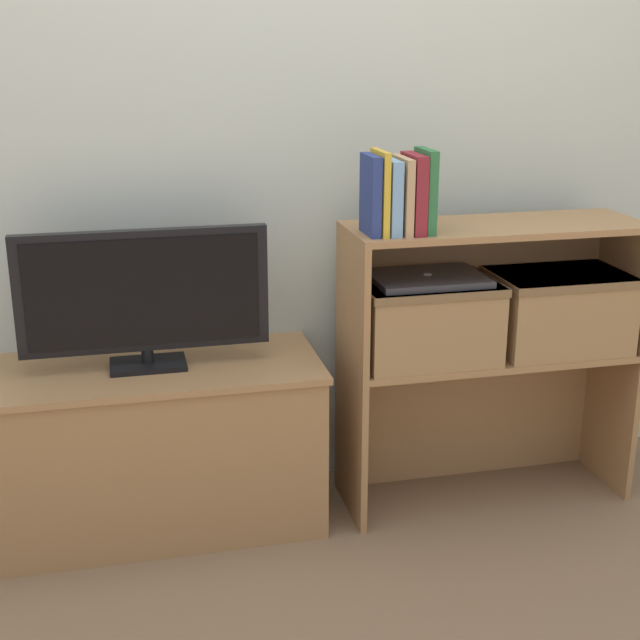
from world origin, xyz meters
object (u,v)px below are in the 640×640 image
at_px(book_skyblue, 390,197).
at_px(storage_basket_left, 426,317).
at_px(storage_basket_right, 558,307).
at_px(book_tan, 402,195).
at_px(laptop, 428,278).
at_px(tv, 144,295).
at_px(book_forest, 425,191).
at_px(book_maroon, 414,194).
at_px(book_navy, 371,195).
at_px(book_mustard, 380,193).
at_px(tv_stand, 153,447).

distance_m(book_skyblue, storage_basket_left, 0.41).
bearing_deg(storage_basket_right, book_tan, -175.59).
xyz_separation_m(storage_basket_right, laptop, (-0.44, -0.00, 0.12)).
xyz_separation_m(storage_basket_left, storage_basket_right, (0.44, 0.00, 0.00)).
bearing_deg(book_tan, tv, 171.99).
distance_m(book_skyblue, laptop, 0.29).
height_order(book_tan, book_forest, book_forest).
relative_size(book_tan, book_maroon, 0.97).
xyz_separation_m(book_forest, storage_basket_right, (0.47, 0.04, -0.39)).
bearing_deg(book_skyblue, book_navy, 180.00).
height_order(tv, storage_basket_left, tv).
relative_size(book_tan, book_forest, 0.91).
height_order(book_mustard, storage_basket_left, book_mustard).
relative_size(storage_basket_left, storage_basket_right, 1.00).
bearing_deg(storage_basket_right, tv_stand, 177.15).
bearing_deg(book_navy, storage_basket_right, 3.76).
bearing_deg(book_forest, book_navy, 180.00).
bearing_deg(storage_basket_right, book_mustard, -176.07).
bearing_deg(book_tan, laptop, 22.25).
bearing_deg(book_navy, book_skyblue, 0.00).
bearing_deg(book_tan, storage_basket_left, 22.25).
bearing_deg(book_skyblue, book_tan, -0.00).
xyz_separation_m(book_navy, storage_basket_right, (0.63, 0.04, -0.39)).
relative_size(tv, book_maroon, 3.19).
distance_m(tv_stand, book_maroon, 1.08).
relative_size(tv, book_mustard, 3.02).
relative_size(book_mustard, storage_basket_left, 0.57).
distance_m(tv_stand, book_skyblue, 1.03).
xyz_separation_m(book_navy, book_tan, (0.09, -0.00, -0.00)).
distance_m(book_tan, book_forest, 0.07).
bearing_deg(storage_basket_left, storage_basket_right, 0.00).
xyz_separation_m(book_forest, laptop, (0.03, 0.04, -0.27)).
bearing_deg(book_forest, tv_stand, 172.56).
bearing_deg(book_maroon, book_mustard, 180.00).
xyz_separation_m(book_mustard, laptop, (0.17, 0.04, -0.27)).
relative_size(book_mustard, book_tan, 1.09).
bearing_deg(book_tan, book_skyblue, 180.00).
bearing_deg(tv_stand, book_mustard, -8.93).
relative_size(book_mustard, book_skyblue, 1.12).
xyz_separation_m(book_maroon, book_forest, (0.03, 0.00, 0.01)).
height_order(book_forest, storage_basket_left, book_forest).
bearing_deg(book_maroon, laptop, 31.68).
xyz_separation_m(book_navy, book_forest, (0.16, 0.00, 0.01)).
height_order(book_skyblue, book_maroon, book_maroon).
xyz_separation_m(tv_stand, tv, (0.00, -0.00, 0.48)).
height_order(book_mustard, book_skyblue, book_mustard).
bearing_deg(storage_basket_right, tv, 177.22).
bearing_deg(tv_stand, storage_basket_right, -2.85).
distance_m(book_tan, storage_basket_right, 0.66).
distance_m(tv_stand, book_navy, 1.00).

